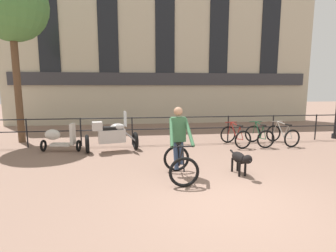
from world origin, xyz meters
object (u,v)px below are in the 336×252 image
(dog, at_px, (241,159))
(parked_bicycle_near_lamp, at_px, (235,136))
(parked_bicycle_mid_left, at_px, (259,136))
(parked_motorcycle, at_px, (111,135))
(parked_scooter, at_px, (59,138))
(cyclist_with_bike, at_px, (179,146))
(parked_bicycle_mid_right, at_px, (282,135))

(dog, distance_m, parked_bicycle_near_lamp, 3.32)
(dog, height_order, parked_bicycle_mid_left, parked_bicycle_mid_left)
(parked_motorcycle, distance_m, parked_scooter, 1.76)
(parked_bicycle_mid_left, height_order, parked_scooter, parked_scooter)
(parked_bicycle_near_lamp, relative_size, parked_scooter, 0.91)
(parked_motorcycle, bearing_deg, cyclist_with_bike, -157.98)
(parked_motorcycle, distance_m, parked_bicycle_mid_left, 5.43)
(parked_motorcycle, xyz_separation_m, parked_bicycle_mid_right, (6.35, 0.29, -0.20))
(parked_motorcycle, distance_m, parked_bicycle_near_lamp, 4.50)
(dog, bearing_deg, parked_bicycle_mid_left, 51.71)
(parked_bicycle_near_lamp, bearing_deg, parked_motorcycle, -5.52)
(parked_bicycle_near_lamp, height_order, parked_bicycle_mid_right, same)
(dog, xyz_separation_m, parked_scooter, (-5.14, 3.06, 0.04))
(parked_bicycle_mid_left, distance_m, parked_bicycle_mid_right, 0.93)
(dog, xyz_separation_m, parked_bicycle_near_lamp, (1.09, 3.13, -0.06))
(parked_bicycle_mid_right, distance_m, parked_scooter, 8.10)
(parked_bicycle_mid_left, relative_size, parked_bicycle_mid_right, 0.94)
(cyclist_with_bike, relative_size, parked_scooter, 1.29)
(cyclist_with_bike, height_order, parked_bicycle_near_lamp, cyclist_with_bike)
(parked_motorcycle, bearing_deg, dog, -141.84)
(cyclist_with_bike, height_order, parked_motorcycle, cyclist_with_bike)
(dog, xyz_separation_m, parked_motorcycle, (-3.39, 2.85, 0.14))
(parked_bicycle_mid_right, bearing_deg, parked_bicycle_near_lamp, -7.64)
(cyclist_with_bike, bearing_deg, parked_scooter, 140.68)
(parked_motorcycle, xyz_separation_m, parked_bicycle_near_lamp, (4.49, 0.29, -0.20))
(cyclist_with_bike, bearing_deg, dog, -2.78)
(parked_motorcycle, relative_size, parked_bicycle_mid_right, 1.54)
(parked_bicycle_mid_left, height_order, parked_bicycle_mid_right, same)
(parked_bicycle_near_lamp, distance_m, parked_scooter, 6.24)
(parked_bicycle_mid_left, bearing_deg, parked_bicycle_mid_right, -179.62)
(parked_bicycle_near_lamp, xyz_separation_m, parked_bicycle_mid_left, (0.93, -0.00, 0.00))
(parked_bicycle_mid_right, bearing_deg, cyclist_with_bike, 26.56)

